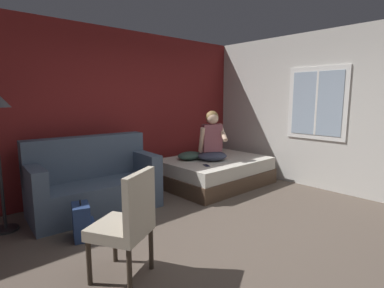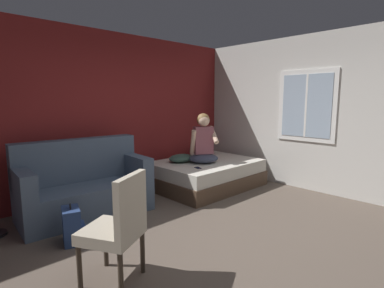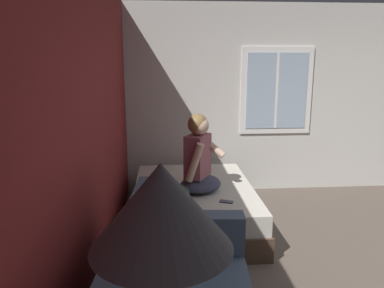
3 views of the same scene
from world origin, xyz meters
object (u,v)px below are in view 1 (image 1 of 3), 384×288
person_seated (212,140)px  throw_pillow (190,156)px  backpack (82,222)px  cell_phone (206,165)px  bed (215,172)px  couch (94,183)px  side_chair (127,221)px

person_seated → throw_pillow: (-0.25, 0.31, -0.29)m
backpack → cell_phone: 2.18m
bed → throw_pillow: throw_pillow is taller
bed → couch: 2.22m
person_seated → throw_pillow: bearing=129.1°
side_chair → throw_pillow: size_ratio=2.04×
couch → throw_pillow: bearing=-0.1°
bed → side_chair: side_chair is taller
bed → throw_pillow: size_ratio=3.95×
backpack → side_chair: bearing=-90.1°
side_chair → backpack: size_ratio=2.14×
side_chair → cell_phone: (2.16, 1.19, -0.05)m
person_seated → cell_phone: size_ratio=6.08×
bed → throw_pillow: bearing=146.7°
couch → cell_phone: couch is taller
couch → backpack: couch is taller
side_chair → cell_phone: size_ratio=6.81×
person_seated → throw_pillow: person_seated is taller
bed → person_seated: 0.62m
bed → throw_pillow: (-0.38, 0.25, 0.31)m
backpack → cell_phone: size_ratio=3.18×
cell_phone → couch: bearing=-177.2°
throw_pillow → cell_phone: size_ratio=3.33×
bed → backpack: bearing=-169.9°
person_seated → backpack: bearing=-170.6°
throw_pillow → bed: bearing=-33.3°
throw_pillow → cell_phone: (-0.14, -0.56, -0.07)m
bed → backpack: size_ratio=4.14×
person_seated → backpack: person_seated is taller
bed → person_seated: (-0.14, -0.05, 0.60)m
bed → cell_phone: (-0.52, -0.30, 0.25)m
side_chair → throw_pillow: bearing=37.4°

